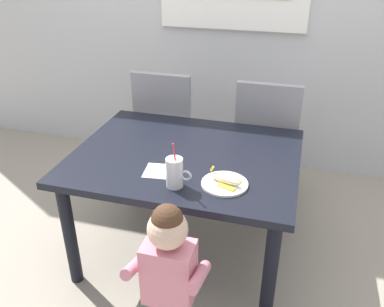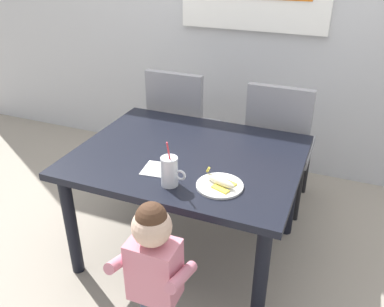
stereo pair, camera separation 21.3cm
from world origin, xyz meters
TOP-DOWN VIEW (x-y plane):
  - ground_plane at (0.00, 0.00)m, footprint 24.00×24.00m
  - dining_table at (0.00, 0.00)m, footprint 1.25×0.99m
  - dining_chair_left at (-0.35, 0.70)m, footprint 0.44×0.44m
  - dining_chair_right at (0.39, 0.68)m, footprint 0.44×0.44m
  - toddler_standing at (0.13, -0.69)m, footprint 0.33×0.24m
  - milk_cup at (0.04, -0.34)m, footprint 0.13×0.08m
  - snack_plate at (0.28, -0.26)m, footprint 0.23×0.23m
  - peeled_banana at (0.28, -0.26)m, footprint 0.17×0.13m
  - paper_napkin at (-0.08, -0.23)m, footprint 0.17×0.17m

SIDE VIEW (x-z plane):
  - ground_plane at x=0.00m, z-range 0.00..0.00m
  - toddler_standing at x=0.13m, z-range 0.11..0.95m
  - dining_chair_left at x=-0.35m, z-range 0.06..1.02m
  - dining_chair_right at x=0.39m, z-range 0.06..1.02m
  - dining_table at x=0.00m, z-range 0.26..0.96m
  - paper_napkin at x=-0.08m, z-range 0.70..0.70m
  - snack_plate at x=0.28m, z-range 0.70..0.71m
  - peeled_banana at x=0.28m, z-range 0.70..0.77m
  - milk_cup at x=0.04m, z-range 0.64..0.89m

